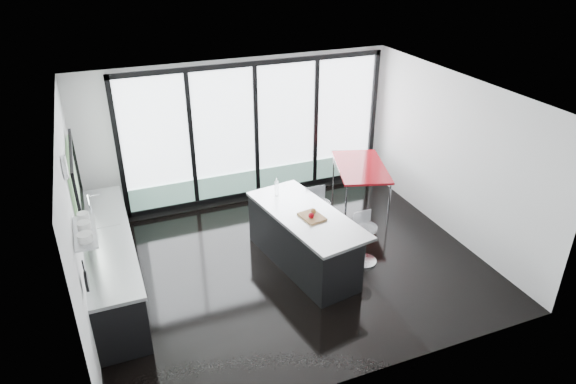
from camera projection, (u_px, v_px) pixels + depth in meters
name	position (u px, v px, depth m)	size (l,w,h in m)	color
floor	(289.00, 264.00, 8.33)	(6.00, 5.00, 0.00)	black
ceiling	(289.00, 96.00, 7.05)	(6.00, 5.00, 0.00)	white
wall_back	(255.00, 137.00, 9.88)	(6.00, 0.09, 2.80)	silver
wall_front	(374.00, 282.00, 5.63)	(6.00, 0.00, 2.80)	silver
wall_left	(76.00, 205.00, 6.86)	(0.26, 5.00, 2.80)	silver
wall_right	(453.00, 157.00, 8.68)	(0.00, 5.00, 2.80)	silver
counter_cabinets	(111.00, 262.00, 7.57)	(0.69, 3.24, 1.36)	black
island	(302.00, 239.00, 8.13)	(1.32, 2.37, 1.19)	black
bar_stool_near	(365.00, 244.00, 8.23)	(0.42, 0.42, 0.67)	silver
bar_stool_far	(318.00, 221.00, 8.83)	(0.46, 0.46, 0.74)	silver
red_table	(360.00, 186.00, 9.93)	(0.90, 1.57, 0.84)	maroon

